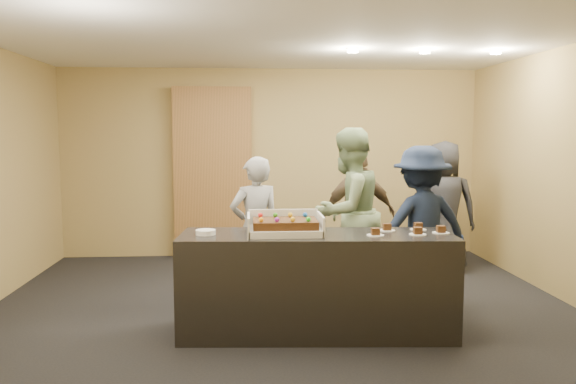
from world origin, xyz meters
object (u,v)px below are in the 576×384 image
at_px(cake_box, 285,229).
at_px(storage_cabinet, 213,173).
at_px(person_dark_suit, 443,207).
at_px(person_sage_man, 348,212).
at_px(serving_counter, 317,284).
at_px(plate_stack, 206,232).
at_px(person_server_grey, 255,229).
at_px(person_navy_man, 421,226).
at_px(sheet_cake, 285,223).
at_px(person_brown_extra, 359,215).

bearing_deg(cake_box, storage_cabinet, 104.34).
bearing_deg(person_dark_suit, person_sage_man, 49.05).
height_order(serving_counter, plate_stack, plate_stack).
relative_size(serving_counter, plate_stack, 13.81).
bearing_deg(person_dark_suit, cake_box, 58.69).
relative_size(plate_stack, person_server_grey, 0.11).
height_order(cake_box, person_navy_man, person_navy_man).
relative_size(cake_box, sheet_cake, 1.17).
xyz_separation_m(cake_box, person_dark_suit, (2.18, 2.11, -0.10)).
bearing_deg(cake_box, person_sage_man, 56.07).
xyz_separation_m(person_server_grey, person_navy_man, (1.71, -0.29, 0.06)).
height_order(storage_cabinet, person_dark_suit, storage_cabinet).
bearing_deg(plate_stack, cake_box, -0.20).
xyz_separation_m(storage_cabinet, plate_stack, (0.13, -3.19, -0.29)).
bearing_deg(sheet_cake, person_navy_man, 28.21).
distance_m(serving_counter, storage_cabinet, 3.49).
relative_size(storage_cabinet, person_brown_extra, 1.52).
bearing_deg(person_brown_extra, person_server_grey, 16.25).
bearing_deg(person_dark_suit, person_server_grey, 38.20).
xyz_separation_m(person_sage_man, person_navy_man, (0.69, -0.39, -0.09)).
height_order(serving_counter, person_brown_extra, person_brown_extra).
xyz_separation_m(sheet_cake, person_brown_extra, (1.00, 1.74, -0.20)).
relative_size(plate_stack, person_dark_suit, 0.10).
relative_size(sheet_cake, person_navy_man, 0.34).
relative_size(plate_stack, person_brown_extra, 0.11).
relative_size(cake_box, person_sage_man, 0.35).
bearing_deg(plate_stack, person_brown_extra, 45.28).
xyz_separation_m(serving_counter, person_brown_extra, (0.72, 1.74, 0.35)).
distance_m(plate_stack, person_navy_man, 2.29).
bearing_deg(serving_counter, person_server_grey, 119.92).
relative_size(person_sage_man, person_navy_man, 1.11).
relative_size(serving_counter, person_navy_man, 1.45).
distance_m(cake_box, plate_stack, 0.69).
distance_m(storage_cabinet, person_brown_extra, 2.38).
bearing_deg(person_navy_man, person_server_grey, -19.42).
xyz_separation_m(serving_counter, person_navy_man, (1.18, 0.78, 0.38)).
height_order(storage_cabinet, person_navy_man, storage_cabinet).
relative_size(storage_cabinet, person_sage_man, 1.32).
bearing_deg(person_sage_man, storage_cabinet, -89.46).
bearing_deg(storage_cabinet, sheet_cake, -75.77).
bearing_deg(sheet_cake, serving_counter, 0.00).
distance_m(storage_cabinet, plate_stack, 3.21).
height_order(serving_counter, storage_cabinet, storage_cabinet).
distance_m(person_sage_man, person_navy_man, 0.80).
distance_m(serving_counter, person_brown_extra, 1.91).
height_order(serving_counter, cake_box, cake_box).
distance_m(person_navy_man, person_brown_extra, 1.06).
bearing_deg(person_dark_suit, storage_cabinet, -5.23).
relative_size(cake_box, person_server_grey, 0.42).
bearing_deg(sheet_cake, person_dark_suit, 44.42).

